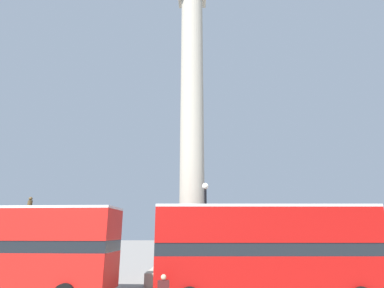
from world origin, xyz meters
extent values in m
plane|color=gray|center=(0.00, 0.00, 0.00)|extent=(200.00, 200.00, 0.00)
cube|color=#ADA593|center=(0.00, 0.00, 0.43)|extent=(5.37, 5.37, 0.87)
cube|color=#ADA593|center=(0.00, 0.00, 1.30)|extent=(3.86, 3.86, 0.87)
cylinder|color=#ADA593|center=(0.00, 0.00, 12.11)|extent=(1.77, 1.77, 20.76)
cube|color=#A80F0C|center=(3.58, -6.31, 1.33)|extent=(10.19, 2.71, 1.66)
cube|color=black|center=(3.58, -6.31, 2.43)|extent=(10.19, 2.66, 0.55)
cube|color=#A80F0C|center=(3.58, -6.31, 3.48)|extent=(10.19, 2.71, 1.54)
cube|color=silver|center=(3.58, -6.31, 4.31)|extent=(10.19, 2.71, 0.12)
cube|color=red|center=(-9.24, -5.52, 1.36)|extent=(11.11, 2.87, 1.72)
cube|color=black|center=(-9.24, -5.52, 2.49)|extent=(11.11, 2.82, 0.55)
cube|color=red|center=(-9.24, -5.52, 3.51)|extent=(11.11, 2.87, 1.49)
cube|color=silver|center=(-9.24, -5.52, 4.32)|extent=(11.11, 2.87, 0.12)
cylinder|color=black|center=(-5.34, -4.43, 0.50)|extent=(1.01, 0.34, 1.00)
cube|color=#ADA593|center=(-12.94, 2.68, 1.26)|extent=(3.34, 2.57, 2.52)
ellipsoid|color=brown|center=(-12.94, 2.68, 4.18)|extent=(2.47, 1.25, 0.96)
cone|color=brown|center=(-11.81, 2.54, 4.61)|extent=(0.99, 0.64, 1.01)
cylinder|color=brown|center=(-12.94, 2.68, 5.11)|extent=(0.36, 0.36, 0.90)
sphere|color=brown|center=(-12.94, 2.68, 5.70)|extent=(0.28, 0.28, 0.28)
cylinder|color=brown|center=(-12.15, 2.85, 3.11)|extent=(0.20, 0.20, 1.17)
cylinder|color=brown|center=(-12.22, 2.32, 3.11)|extent=(0.20, 0.20, 1.17)
cylinder|color=brown|center=(-13.66, 3.04, 3.11)|extent=(0.20, 0.20, 1.17)
cylinder|color=brown|center=(-13.72, 2.51, 3.11)|extent=(0.20, 0.20, 1.17)
cylinder|color=black|center=(0.86, -3.28, 0.20)|extent=(0.31, 0.31, 0.40)
cylinder|color=black|center=(0.86, -3.28, 2.79)|extent=(0.14, 0.14, 5.59)
sphere|color=white|center=(0.86, -3.28, 5.78)|extent=(0.39, 0.39, 0.39)
sphere|color=tan|center=(-0.90, -8.80, 1.50)|extent=(0.21, 0.21, 0.21)
camera|label=1|loc=(0.44, -21.15, 3.17)|focal=28.00mm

